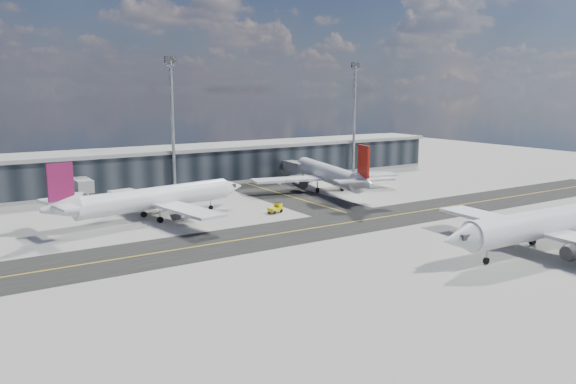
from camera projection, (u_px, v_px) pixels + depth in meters
name	position (u px, v px, depth m)	size (l,w,h in m)	color
ground	(293.00, 239.00, 83.41)	(300.00, 300.00, 0.00)	gray
taxiway_lanes	(278.00, 222.00, 94.39)	(180.00, 63.00, 0.03)	black
terminal_concourse	(163.00, 169.00, 128.37)	(152.00, 19.80, 8.80)	black
floodlight_masts	(172.00, 120.00, 120.52)	(102.50, 0.70, 28.90)	gray
airliner_af	(153.00, 199.00, 95.36)	(37.49, 32.13, 11.13)	white
airliner_redtail	(329.00, 174.00, 121.68)	(33.50, 38.99, 11.64)	white
airliner_near	(551.00, 223.00, 76.98)	(40.09, 34.15, 11.89)	silver
baggage_tug	(276.00, 208.00, 101.26)	(3.10, 2.19, 1.77)	yellow
service_van	(228.00, 186.00, 125.61)	(2.48, 5.37, 1.49)	white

